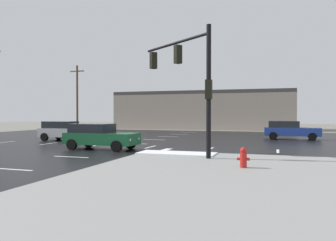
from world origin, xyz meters
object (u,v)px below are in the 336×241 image
(sedan_green, at_px, (99,136))
(sedan_silver, at_px, (65,130))
(utility_pole_distant, at_px, (77,96))
(fire_hydrant, at_px, (243,157))
(sedan_blue, at_px, (290,130))
(traffic_signal_mast, at_px, (189,72))

(sedan_green, xyz_separation_m, sedan_silver, (-6.04, 5.13, 0.00))
(sedan_green, distance_m, utility_pole_distant, 28.41)
(fire_hydrant, xyz_separation_m, sedan_silver, (-15.23, 10.29, 0.32))
(sedan_silver, height_order, sedan_blue, same)
(fire_hydrant, bearing_deg, sedan_silver, 145.96)
(traffic_signal_mast, distance_m, fire_hydrant, 5.71)
(sedan_green, height_order, utility_pole_distant, utility_pole_distant)
(traffic_signal_mast, xyz_separation_m, sedan_blue, (5.30, 14.23, -3.42))
(traffic_signal_mast, bearing_deg, sedan_blue, -72.87)
(sedan_silver, bearing_deg, sedan_green, -39.24)
(traffic_signal_mast, xyz_separation_m, sedan_silver, (-12.27, 7.15, -3.42))
(traffic_signal_mast, distance_m, sedan_silver, 14.61)
(fire_hydrant, distance_m, sedan_blue, 17.53)
(utility_pole_distant, bearing_deg, fire_hydrant, -47.41)
(utility_pole_distant, bearing_deg, traffic_signal_mast, -47.51)
(fire_hydrant, bearing_deg, utility_pole_distant, 132.59)
(sedan_green, distance_m, sedan_blue, 16.79)
(fire_hydrant, relative_size, utility_pole_distant, 0.09)
(traffic_signal_mast, relative_size, sedan_silver, 1.36)
(sedan_blue, bearing_deg, sedan_green, -130.74)
(sedan_green, relative_size, sedan_blue, 1.00)
(sedan_green, relative_size, sedan_silver, 1.01)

